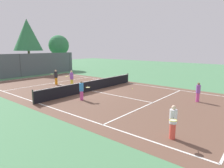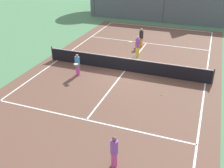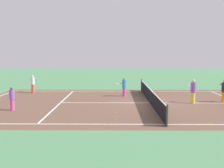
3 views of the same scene
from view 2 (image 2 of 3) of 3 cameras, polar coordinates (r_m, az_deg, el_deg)
ground_plane at (r=19.11m, az=2.74°, el=2.81°), size 80.00×80.00×0.00m
court_surface at (r=19.11m, az=2.74°, el=2.81°), size 13.00×25.00×0.01m
tennis_net at (r=18.90m, az=2.78°, el=4.21°), size 11.90×0.10×1.10m
perimeter_fence at (r=31.64m, az=10.96°, el=15.52°), size 18.00×0.12×3.20m
player_0 at (r=21.46m, az=5.44°, el=8.09°), size 0.93×0.38×1.69m
player_2 at (r=23.67m, az=6.23°, el=9.88°), size 0.52×0.93×1.64m
player_3 at (r=18.31m, az=-7.39°, el=4.16°), size 0.56×0.91×1.53m
player_4 at (r=10.93m, az=0.47°, el=-14.13°), size 0.32×0.32×1.48m
tennis_ball_0 at (r=26.76m, az=16.75°, el=9.15°), size 0.07×0.07×0.07m
tennis_ball_1 at (r=20.58m, az=0.32°, el=4.83°), size 0.07×0.07×0.07m
tennis_ball_2 at (r=23.77m, az=-3.17°, el=8.00°), size 0.07×0.07×0.07m
tennis_ball_3 at (r=23.50m, az=17.03°, el=6.56°), size 0.07×0.07×0.07m
tennis_ball_4 at (r=20.40m, az=19.53°, el=2.93°), size 0.07×0.07×0.07m
tennis_ball_5 at (r=16.29m, az=10.56°, el=-2.25°), size 0.07×0.07×0.07m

